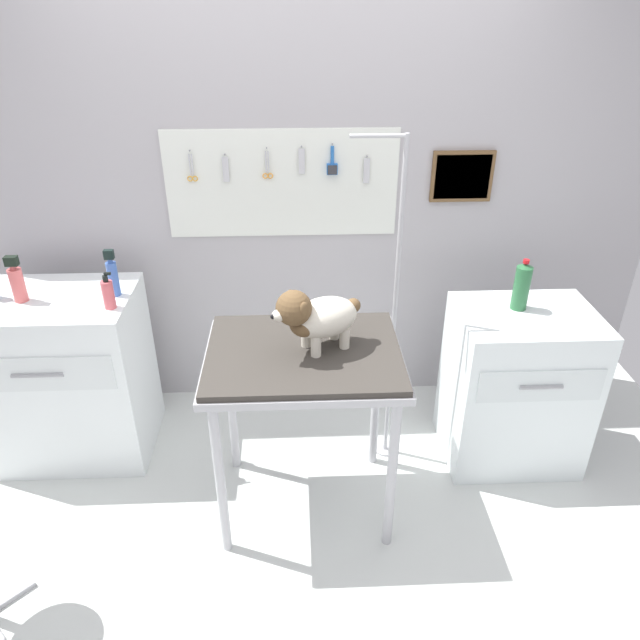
{
  "coord_description": "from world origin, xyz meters",
  "views": [
    {
      "loc": [
        -0.0,
        -1.82,
        2.23
      ],
      "look_at": [
        0.1,
        0.34,
        1.02
      ],
      "focal_mm": 32.98,
      "sensor_mm": 36.0,
      "label": 1
    }
  ],
  "objects_px": {
    "soda_bottle": "(522,286)",
    "cabinet_right": "(515,386)",
    "grooming_arm": "(392,325)",
    "spray_bottle_tall": "(17,282)",
    "dog": "(316,317)",
    "counter_left": "(67,376)",
    "grooming_table": "(304,370)"
  },
  "relations": [
    {
      "from": "counter_left",
      "to": "spray_bottle_tall",
      "type": "bearing_deg",
      "value": -166.21
    },
    {
      "from": "soda_bottle",
      "to": "counter_left",
      "type": "bearing_deg",
      "value": 177.76
    },
    {
      "from": "grooming_arm",
      "to": "cabinet_right",
      "type": "bearing_deg",
      "value": -2.03
    },
    {
      "from": "grooming_table",
      "to": "soda_bottle",
      "type": "height_order",
      "value": "soda_bottle"
    },
    {
      "from": "grooming_arm",
      "to": "cabinet_right",
      "type": "distance_m",
      "value": 0.77
    },
    {
      "from": "soda_bottle",
      "to": "grooming_table",
      "type": "bearing_deg",
      "value": -160.03
    },
    {
      "from": "grooming_table",
      "to": "cabinet_right",
      "type": "xyz_separation_m",
      "value": [
        1.11,
        0.33,
        -0.36
      ]
    },
    {
      "from": "counter_left",
      "to": "spray_bottle_tall",
      "type": "relative_size",
      "value": 4.02
    },
    {
      "from": "dog",
      "to": "grooming_arm",
      "type": "bearing_deg",
      "value": 41.85
    },
    {
      "from": "cabinet_right",
      "to": "soda_bottle",
      "type": "bearing_deg",
      "value": 122.1
    },
    {
      "from": "grooming_table",
      "to": "counter_left",
      "type": "bearing_deg",
      "value": 158.94
    },
    {
      "from": "grooming_table",
      "to": "dog",
      "type": "height_order",
      "value": "dog"
    },
    {
      "from": "dog",
      "to": "counter_left",
      "type": "bearing_deg",
      "value": 159.92
    },
    {
      "from": "cabinet_right",
      "to": "spray_bottle_tall",
      "type": "xyz_separation_m",
      "value": [
        -2.46,
        0.13,
        0.59
      ]
    },
    {
      "from": "grooming_arm",
      "to": "soda_bottle",
      "type": "relative_size",
      "value": 6.6
    },
    {
      "from": "grooming_table",
      "to": "grooming_arm",
      "type": "height_order",
      "value": "grooming_arm"
    },
    {
      "from": "spray_bottle_tall",
      "to": "counter_left",
      "type": "bearing_deg",
      "value": 13.79
    },
    {
      "from": "counter_left",
      "to": "cabinet_right",
      "type": "xyz_separation_m",
      "value": [
        2.35,
        -0.15,
        -0.03
      ]
    },
    {
      "from": "dog",
      "to": "spray_bottle_tall",
      "type": "height_order",
      "value": "dog"
    },
    {
      "from": "counter_left",
      "to": "spray_bottle_tall",
      "type": "xyz_separation_m",
      "value": [
        -0.11,
        -0.03,
        0.56
      ]
    },
    {
      "from": "counter_left",
      "to": "dog",
      "type": "bearing_deg",
      "value": -20.08
    },
    {
      "from": "grooming_arm",
      "to": "dog",
      "type": "height_order",
      "value": "grooming_arm"
    },
    {
      "from": "grooming_table",
      "to": "counter_left",
      "type": "distance_m",
      "value": 1.37
    },
    {
      "from": "soda_bottle",
      "to": "cabinet_right",
      "type": "bearing_deg",
      "value": -57.9
    },
    {
      "from": "cabinet_right",
      "to": "soda_bottle",
      "type": "xyz_separation_m",
      "value": [
        -0.04,
        0.06,
        0.55
      ]
    },
    {
      "from": "spray_bottle_tall",
      "to": "grooming_table",
      "type": "bearing_deg",
      "value": -18.47
    },
    {
      "from": "dog",
      "to": "counter_left",
      "type": "height_order",
      "value": "dog"
    },
    {
      "from": "cabinet_right",
      "to": "soda_bottle",
      "type": "relative_size",
      "value": 3.31
    },
    {
      "from": "counter_left",
      "to": "cabinet_right",
      "type": "bearing_deg",
      "value": -3.7
    },
    {
      "from": "spray_bottle_tall",
      "to": "soda_bottle",
      "type": "bearing_deg",
      "value": -1.51
    },
    {
      "from": "cabinet_right",
      "to": "spray_bottle_tall",
      "type": "bearing_deg",
      "value": 177.08
    },
    {
      "from": "dog",
      "to": "grooming_table",
      "type": "bearing_deg",
      "value": -174.91
    }
  ]
}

